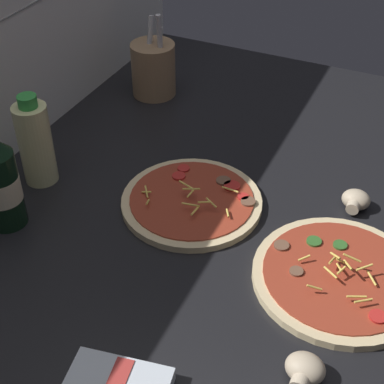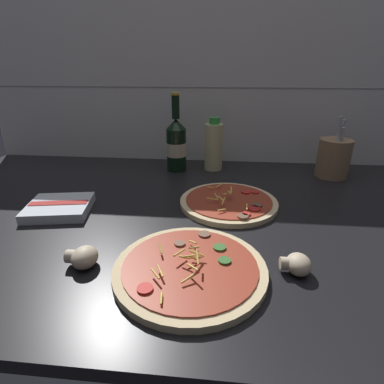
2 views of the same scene
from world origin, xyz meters
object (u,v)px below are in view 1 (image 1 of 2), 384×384
pizza_far (192,201)px  mushroom_left (305,370)px  pizza_near (339,277)px  utensil_crock (154,69)px  oil_bottle (35,143)px  mushroom_right (356,200)px

pizza_far → mushroom_left: size_ratio=4.47×
pizza_far → mushroom_left: bearing=-132.9°
pizza_near → utensil_crock: (42.29, 55.75, 5.72)cm
pizza_near → utensil_crock: size_ratio=1.37×
pizza_far → oil_bottle: oil_bottle is taller
mushroom_right → pizza_far: bearing=113.0°
pizza_near → utensil_crock: 70.21cm
pizza_near → pizza_far: size_ratio=1.06×
pizza_near → mushroom_left: (-20.01, -0.08, 1.12)cm
mushroom_left → mushroom_right: mushroom_left is taller
mushroom_right → oil_bottle: bearing=106.3°
pizza_far → utensil_crock: bearing=37.0°
pizza_near → utensil_crock: bearing=52.8°
pizza_far → oil_bottle: bearing=99.8°
pizza_far → utensil_crock: utensil_crock is taller
mushroom_left → utensil_crock: utensil_crock is taller
utensil_crock → pizza_far: bearing=-143.0°
mushroom_left → pizza_far: bearing=47.1°
utensil_crock → oil_bottle: bearing=174.4°
pizza_near → mushroom_right: pizza_near is taller
pizza_near → mushroom_left: size_ratio=4.76×
oil_bottle → mushroom_left: bearing=-110.4°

